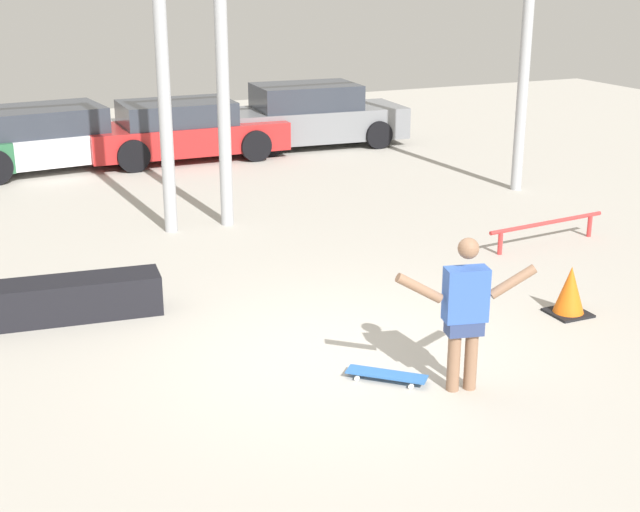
# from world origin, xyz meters

# --- Properties ---
(ground_plane) EXTENTS (36.00, 36.00, 0.00)m
(ground_plane) POSITION_xyz_m (0.00, 0.00, 0.00)
(ground_plane) COLOR #B2ADA3
(skateboarder) EXTENTS (1.40, 0.42, 1.58)m
(skateboarder) POSITION_xyz_m (0.72, -1.20, 0.87)
(skateboarder) COLOR #8C664C
(skateboarder) RESTS_ON ground_plane
(skateboard) EXTENTS (0.75, 0.71, 0.08)m
(skateboard) POSITION_xyz_m (0.14, -0.73, 0.06)
(skateboard) COLOR #2D66B2
(skateboard) RESTS_ON ground_plane
(grind_box) EXTENTS (2.32, 0.79, 0.48)m
(grind_box) POSITION_xyz_m (-2.58, 2.31, 0.24)
(grind_box) COLOR black
(grind_box) RESTS_ON ground_plane
(grind_rail) EXTENTS (2.17, 0.27, 0.38)m
(grind_rail) POSITION_xyz_m (4.47, 2.30, 0.29)
(grind_rail) COLOR red
(grind_rail) RESTS_ON ground_plane
(parked_car_white) EXTENTS (4.45, 2.31, 1.27)m
(parked_car_white) POSITION_xyz_m (-1.53, 10.67, 0.63)
(parked_car_white) COLOR white
(parked_car_white) RESTS_ON ground_plane
(parked_car_red) EXTENTS (4.22, 1.90, 1.24)m
(parked_car_red) POSITION_xyz_m (1.21, 10.47, 0.61)
(parked_car_red) COLOR red
(parked_car_red) RESTS_ON ground_plane
(parked_car_grey) EXTENTS (4.26, 2.07, 1.41)m
(parked_car_grey) POSITION_xyz_m (4.28, 10.67, 0.68)
(parked_car_grey) COLOR slate
(parked_car_grey) RESTS_ON ground_plane
(traffic_cone) EXTENTS (0.46, 0.46, 0.61)m
(traffic_cone) POSITION_xyz_m (2.99, -0.04, 0.30)
(traffic_cone) COLOR black
(traffic_cone) RESTS_ON ground_plane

